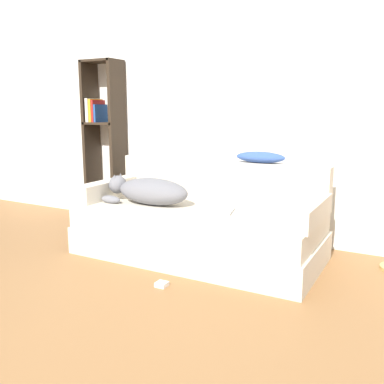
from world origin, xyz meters
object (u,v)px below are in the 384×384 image
at_px(laptop, 215,211).
at_px(couch, 198,232).
at_px(dog, 149,191).
at_px(power_adapter, 162,284).
at_px(bookshelf, 103,133).
at_px(throw_pillow, 260,157).

bearing_deg(laptop, couch, 150.06).
xyz_separation_m(dog, laptop, (0.62, 0.01, -0.10)).
relative_size(laptop, power_adapter, 4.24).
xyz_separation_m(dog, power_adapter, (0.51, -0.61, -0.51)).
bearing_deg(bookshelf, couch, -21.42).
height_order(throw_pillow, bookshelf, bookshelf).
bearing_deg(couch, bookshelf, 158.58).
relative_size(couch, throw_pillow, 4.64).
height_order(laptop, throw_pillow, throw_pillow).
xyz_separation_m(throw_pillow, power_adapter, (-0.30, -1.09, -0.79)).
bearing_deg(dog, throw_pillow, 30.94).
bearing_deg(power_adapter, laptop, 80.37).
relative_size(laptop, throw_pillow, 0.76).
xyz_separation_m(bookshelf, power_adapter, (1.51, -1.24, -0.94)).
distance_m(dog, bookshelf, 1.26).
distance_m(couch, throw_pillow, 0.83).
bearing_deg(bookshelf, power_adapter, -39.29).
bearing_deg(dog, power_adapter, -49.92).
bearing_deg(bookshelf, laptop, -20.92).
bearing_deg(laptop, power_adapter, -112.75).
height_order(dog, laptop, dog).
relative_size(dog, laptop, 2.40).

